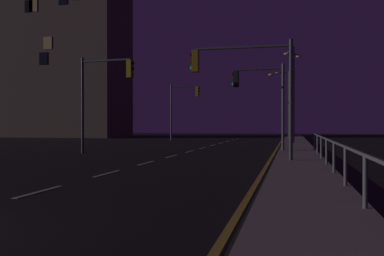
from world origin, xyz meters
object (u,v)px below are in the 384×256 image
traffic_light_far_center (260,91)px  traffic_light_near_right (104,86)px  street_lamp_mid_block (285,98)px  street_lamp_corner (291,98)px  traffic_light_far_left (183,101)px  building_distant (55,31)px  street_lamp_across_street (294,89)px  traffic_light_mid_right (244,75)px  street_lamp_far_end (292,85)px

traffic_light_far_center → traffic_light_near_right: 8.85m
street_lamp_mid_block → street_lamp_corner: bearing=82.2°
traffic_light_far_left → street_lamp_corner: bearing=32.8°
street_lamp_mid_block → building_distant: 32.05m
street_lamp_mid_block → street_lamp_across_street: bearing=-67.9°
traffic_light_near_right → building_distant: bearing=124.6°
traffic_light_mid_right → street_lamp_corner: street_lamp_corner is taller
building_distant → traffic_light_far_center: bearing=-42.8°
traffic_light_far_center → street_lamp_corner: bearing=85.8°
street_lamp_across_street → traffic_light_far_left: bearing=-175.4°
traffic_light_mid_right → street_lamp_across_street: size_ratio=0.61×
traffic_light_near_right → street_lamp_corner: street_lamp_corner is taller
traffic_light_far_center → street_lamp_far_end: (1.82, 11.58, 1.29)m
street_lamp_corner → building_distant: 31.84m
traffic_light_far_left → traffic_light_near_right: bearing=-89.2°
street_lamp_corner → street_lamp_far_end: street_lamp_far_end is taller
traffic_light_near_right → traffic_light_mid_right: (8.18, -3.78, -0.05)m
street_lamp_across_street → street_lamp_mid_block: bearing=112.1°
traffic_light_near_right → building_distant: building_distant is taller
traffic_light_far_center → building_distant: building_distant is taller
street_lamp_corner → street_lamp_mid_block: 3.72m
traffic_light_mid_right → traffic_light_far_center: bearing=88.1°
traffic_light_far_center → traffic_light_near_right: traffic_light_near_right is taller
traffic_light_far_center → street_lamp_corner: 23.08m
traffic_light_far_center → traffic_light_mid_right: 6.57m
street_lamp_far_end → traffic_light_near_right: bearing=-125.4°
traffic_light_near_right → street_lamp_across_street: size_ratio=0.65×
traffic_light_near_right → traffic_light_mid_right: 9.01m
traffic_light_near_right → street_lamp_corner: bearing=68.6°
traffic_light_near_right → traffic_light_mid_right: size_ratio=1.07×
street_lamp_far_end → street_lamp_mid_block: 7.79m
street_lamp_far_end → street_lamp_mid_block: bearing=94.7°
street_lamp_corner → street_lamp_far_end: size_ratio=0.92×
traffic_light_far_center → traffic_light_mid_right: bearing=-91.9°
traffic_light_far_left → street_lamp_mid_block: street_lamp_mid_block is taller
traffic_light_mid_right → street_lamp_corner: 29.64m
traffic_light_mid_right → building_distant: building_distant is taller
traffic_light_near_right → street_lamp_across_street: bearing=62.4°
street_lamp_far_end → traffic_light_mid_right: bearing=-96.4°
traffic_light_far_center → street_lamp_far_end: 11.79m
traffic_light_near_right → street_lamp_mid_block: (9.58, 22.11, 0.48)m
traffic_light_near_right → traffic_light_mid_right: traffic_light_near_right is taller
traffic_light_far_left → traffic_light_far_center: bearing=-62.1°
traffic_light_far_center → traffic_light_far_left: size_ratio=0.88×
traffic_light_far_center → street_lamp_across_street: street_lamp_across_street is taller
building_distant → traffic_light_near_right: bearing=-55.4°
traffic_light_mid_right → street_lamp_across_street: bearing=84.6°
traffic_light_far_center → street_lamp_mid_block: 19.37m
traffic_light_mid_right → traffic_light_far_left: traffic_light_far_left is taller
building_distant → street_lamp_corner: bearing=-6.5°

